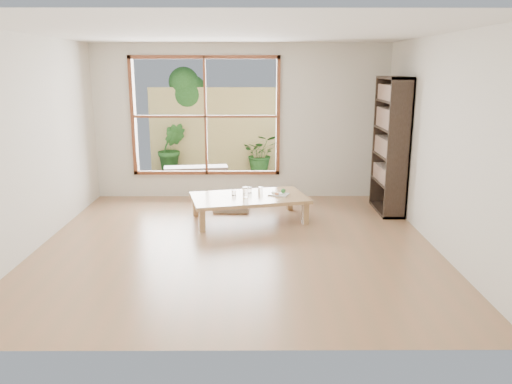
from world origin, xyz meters
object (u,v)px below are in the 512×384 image
low_table (249,199)px  food_tray (280,193)px  garden_bench (196,170)px  bookshelf (390,146)px

low_table → food_tray: 0.46m
low_table → garden_bench: (-1.02, 2.08, 0.02)m
bookshelf → food_tray: size_ratio=6.26×
bookshelf → food_tray: bearing=-167.2°
food_tray → low_table: bearing=-149.6°
food_tray → garden_bench: size_ratio=0.27×
bookshelf → garden_bench: bookshelf is taller
garden_bench → food_tray: bearing=-61.7°
low_table → garden_bench: 2.31m
bookshelf → garden_bench: (-3.18, 1.61, -0.70)m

